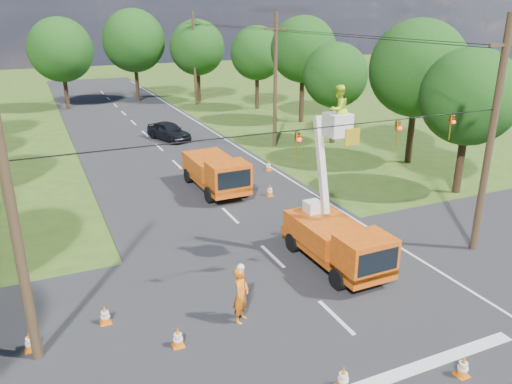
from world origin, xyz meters
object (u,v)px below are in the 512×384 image
bucket_truck (337,230)px  tree_far_c (197,48)px  tree_right_c (335,75)px  pole_right_far (194,58)px  tree_right_b (418,69)px  traffic_cone_6 (30,341)px  tree_right_e (257,53)px  traffic_cone_2 (287,231)px  traffic_cone_0 (343,377)px  traffic_cone_1 (463,366)px  tree_far_a (61,50)px  tree_right_a (470,97)px  traffic_cone_5 (105,315)px  tree_right_d (303,50)px  pole_right_mid (275,80)px  second_truck (216,172)px  pole_left (14,224)px  distant_car (169,131)px  traffic_cone_7 (269,166)px  traffic_cone_3 (270,190)px  pole_right_near (491,138)px  tree_far_b (134,41)px  traffic_cone_4 (178,337)px  ground_worker (241,295)px

bucket_truck → tree_far_c: (7.43, 40.74, 4.43)m
tree_right_c → tree_far_c: bearing=99.1°
pole_right_far → tree_right_b: bearing=-76.9°
traffic_cone_6 → tree_right_e: tree_right_e is taller
traffic_cone_2 → traffic_cone_0: bearing=-108.5°
traffic_cone_1 → tree_far_a: bearing=97.8°
tree_right_a → traffic_cone_1: bearing=-134.5°
traffic_cone_5 → tree_right_d: tree_right_d is taller
pole_right_mid → tree_right_e: bearing=70.5°
second_truck → traffic_cone_6: 15.51m
traffic_cone_2 → pole_left: bearing=-157.8°
distant_car → traffic_cone_7: (3.82, -10.94, -0.40)m
traffic_cone_2 → pole_left: size_ratio=0.08×
traffic_cone_3 → tree_right_c: size_ratio=0.09×
pole_right_near → tree_far_b: tree_far_b is taller
tree_far_a → tree_right_a: bearing=-63.4°
traffic_cone_1 → traffic_cone_4: bearing=146.6°
bucket_truck → pole_right_near: 7.42m
traffic_cone_3 → pole_right_near: (5.33, -9.84, 4.75)m
ground_worker → tree_right_c: 25.96m
bucket_truck → ground_worker: 5.55m
second_truck → pole_right_near: pole_right_near is taller
traffic_cone_3 → tree_right_d: tree_right_d is taller
tree_far_a → pole_right_near: bearing=-72.6°
traffic_cone_0 → pole_right_near: size_ratio=0.07×
traffic_cone_2 → tree_right_c: 19.31m
second_truck → traffic_cone_1: second_truck is taller
traffic_cone_6 → pole_right_mid: pole_right_mid is taller
traffic_cone_3 → tree_right_d: (11.63, 17.16, 6.32)m
traffic_cone_3 → pole_right_far: 31.00m
traffic_cone_2 → tree_right_a: tree_right_a is taller
bucket_truck → traffic_cone_6: (-11.75, -0.81, -1.27)m
traffic_cone_4 → tree_right_a: (18.92, 7.26, 5.20)m
traffic_cone_2 → traffic_cone_3: same height
tree_right_c → tree_far_a: size_ratio=0.82×
pole_left → traffic_cone_4: bearing=-17.2°
traffic_cone_4 → tree_right_e: tree_right_e is taller
tree_right_a → pole_right_mid: bearing=109.7°
tree_far_a → ground_worker: bearing=-87.5°
ground_worker → traffic_cone_0: size_ratio=2.90×
ground_worker → traffic_cone_0: ground_worker is taller
traffic_cone_1 → tree_right_b: size_ratio=0.07×
pole_left → traffic_cone_7: bearing=44.0°
tree_far_a → pole_right_far: bearing=-12.5°
pole_right_near → bucket_truck: bearing=168.9°
traffic_cone_1 → pole_right_mid: size_ratio=0.07×
tree_right_e → second_truck: bearing=-119.6°
tree_right_c → tree_far_b: (-10.20, 26.00, 1.50)m
ground_worker → tree_far_b: bearing=35.7°
distant_car → traffic_cone_6: bearing=-133.5°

